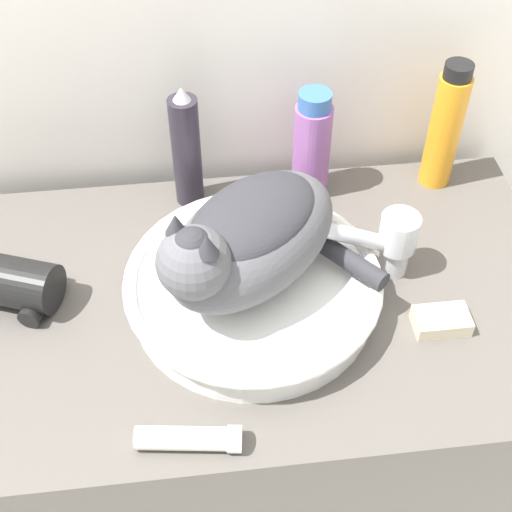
{
  "coord_description": "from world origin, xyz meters",
  "views": [
    {
      "loc": [
        -0.07,
        -0.41,
        1.63
      ],
      "look_at": [
        0.0,
        0.25,
        0.94
      ],
      "focal_mm": 50.0,
      "sensor_mm": 36.0,
      "label": 1
    }
  ],
  "objects_px": {
    "mouthwash_bottle": "(312,146)",
    "hairspray_can_black": "(186,150)",
    "cat": "(250,237)",
    "soap_bar": "(441,321)",
    "hair_dryer": "(3,281)",
    "cream_tube": "(190,438)",
    "shampoo_bottle_tall": "(445,127)",
    "faucet": "(389,240)"
  },
  "relations": [
    {
      "from": "cat",
      "to": "shampoo_bottle_tall",
      "type": "height_order",
      "value": "cat"
    },
    {
      "from": "faucet",
      "to": "soap_bar",
      "type": "distance_m",
      "value": 0.14
    },
    {
      "from": "mouthwash_bottle",
      "to": "hairspray_can_black",
      "type": "xyz_separation_m",
      "value": [
        -0.2,
        0.0,
        0.01
      ]
    },
    {
      "from": "soap_bar",
      "to": "faucet",
      "type": "bearing_deg",
      "value": 115.89
    },
    {
      "from": "cat",
      "to": "soap_bar",
      "type": "relative_size",
      "value": 4.39
    },
    {
      "from": "shampoo_bottle_tall",
      "to": "cream_tube",
      "type": "height_order",
      "value": "shampoo_bottle_tall"
    },
    {
      "from": "hair_dryer",
      "to": "soap_bar",
      "type": "height_order",
      "value": "hair_dryer"
    },
    {
      "from": "soap_bar",
      "to": "mouthwash_bottle",
      "type": "bearing_deg",
      "value": 113.24
    },
    {
      "from": "mouthwash_bottle",
      "to": "hairspray_can_black",
      "type": "height_order",
      "value": "hairspray_can_black"
    },
    {
      "from": "cat",
      "to": "mouthwash_bottle",
      "type": "xyz_separation_m",
      "value": [
        0.13,
        0.25,
        -0.05
      ]
    },
    {
      "from": "faucet",
      "to": "cream_tube",
      "type": "height_order",
      "value": "faucet"
    },
    {
      "from": "hair_dryer",
      "to": "soap_bar",
      "type": "relative_size",
      "value": 2.48
    },
    {
      "from": "hairspray_can_black",
      "to": "soap_bar",
      "type": "height_order",
      "value": "hairspray_can_black"
    },
    {
      "from": "shampoo_bottle_tall",
      "to": "hair_dryer",
      "type": "height_order",
      "value": "shampoo_bottle_tall"
    },
    {
      "from": "hair_dryer",
      "to": "soap_bar",
      "type": "bearing_deg",
      "value": -171.03
    },
    {
      "from": "shampoo_bottle_tall",
      "to": "faucet",
      "type": "bearing_deg",
      "value": -124.56
    },
    {
      "from": "shampoo_bottle_tall",
      "to": "soap_bar",
      "type": "height_order",
      "value": "shampoo_bottle_tall"
    },
    {
      "from": "cat",
      "to": "hair_dryer",
      "type": "bearing_deg",
      "value": -51.27
    },
    {
      "from": "soap_bar",
      "to": "shampoo_bottle_tall",
      "type": "bearing_deg",
      "value": 75.1
    },
    {
      "from": "mouthwash_bottle",
      "to": "faucet",
      "type": "bearing_deg",
      "value": -68.3
    },
    {
      "from": "cat",
      "to": "hair_dryer",
      "type": "distance_m",
      "value": 0.37
    },
    {
      "from": "faucet",
      "to": "cream_tube",
      "type": "relative_size",
      "value": 1.2
    },
    {
      "from": "cream_tube",
      "to": "hair_dryer",
      "type": "bearing_deg",
      "value": 132.9
    },
    {
      "from": "cat",
      "to": "faucet",
      "type": "distance_m",
      "value": 0.23
    },
    {
      "from": "cream_tube",
      "to": "soap_bar",
      "type": "height_order",
      "value": "cream_tube"
    },
    {
      "from": "hairspray_can_black",
      "to": "hair_dryer",
      "type": "distance_m",
      "value": 0.34
    },
    {
      "from": "mouthwash_bottle",
      "to": "cat",
      "type": "bearing_deg",
      "value": -117.54
    },
    {
      "from": "mouthwash_bottle",
      "to": "cream_tube",
      "type": "xyz_separation_m",
      "value": [
        -0.23,
        -0.46,
        -0.08
      ]
    },
    {
      "from": "cat",
      "to": "faucet",
      "type": "relative_size",
      "value": 2.12
    },
    {
      "from": "hairspray_can_black",
      "to": "soap_bar",
      "type": "distance_m",
      "value": 0.47
    },
    {
      "from": "faucet",
      "to": "hair_dryer",
      "type": "relative_size",
      "value": 0.84
    },
    {
      "from": "cat",
      "to": "shampoo_bottle_tall",
      "type": "relative_size",
      "value": 1.51
    },
    {
      "from": "faucet",
      "to": "hair_dryer",
      "type": "xyz_separation_m",
      "value": [
        -0.56,
        0.01,
        -0.03
      ]
    },
    {
      "from": "mouthwash_bottle",
      "to": "cream_tube",
      "type": "distance_m",
      "value": 0.52
    },
    {
      "from": "hair_dryer",
      "to": "shampoo_bottle_tall",
      "type": "bearing_deg",
      "value": -144.29
    },
    {
      "from": "hair_dryer",
      "to": "soap_bar",
      "type": "xyz_separation_m",
      "value": [
        0.61,
        -0.13,
        -0.02
      ]
    },
    {
      "from": "faucet",
      "to": "hair_dryer",
      "type": "height_order",
      "value": "faucet"
    },
    {
      "from": "faucet",
      "to": "mouthwash_bottle",
      "type": "bearing_deg",
      "value": -78.48
    },
    {
      "from": "cat",
      "to": "soap_bar",
      "type": "xyz_separation_m",
      "value": [
        0.26,
        -0.07,
        -0.13
      ]
    },
    {
      "from": "mouthwash_bottle",
      "to": "cream_tube",
      "type": "bearing_deg",
      "value": -116.2
    },
    {
      "from": "shampoo_bottle_tall",
      "to": "hairspray_can_black",
      "type": "bearing_deg",
      "value": 180.0
    },
    {
      "from": "hairspray_can_black",
      "to": "cream_tube",
      "type": "xyz_separation_m",
      "value": [
        -0.02,
        -0.46,
        -0.09
      ]
    }
  ]
}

